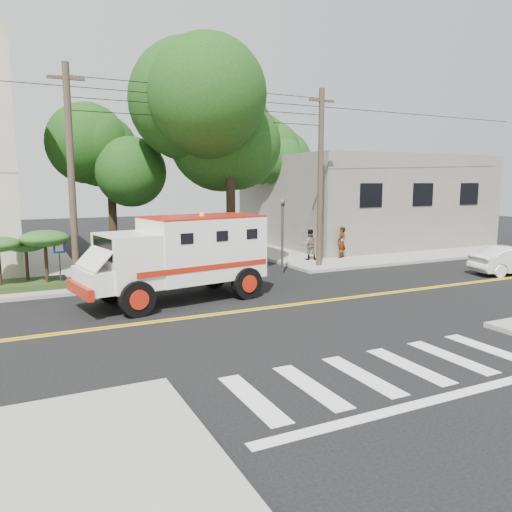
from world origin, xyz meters
TOP-DOWN VIEW (x-y plane):
  - ground at (0.00, 0.00)m, footprint 100.00×100.00m
  - sidewalk_ne at (13.50, 13.50)m, footprint 17.00×17.00m
  - building_right at (15.00, 14.00)m, footprint 14.00×12.00m
  - utility_pole_left at (-5.60, 6.00)m, footprint 0.28×0.28m
  - utility_pole_right at (6.30, 6.20)m, footprint 0.28×0.28m
  - tree_main at (1.94, 6.21)m, footprint 6.08×5.70m
  - tree_left at (-2.68, 11.79)m, footprint 4.48×4.20m
  - tree_right at (8.84, 15.77)m, footprint 4.80×4.50m
  - traffic_signal at (3.80, 5.60)m, footprint 0.15×0.18m
  - accessibility_sign at (-6.20, 6.17)m, footprint 0.45×0.10m
  - palm_planter at (-7.44, 6.62)m, footprint 3.52×2.63m
  - armored_truck at (-2.23, 2.48)m, footprint 7.24×3.74m
  - pedestrian_a at (8.86, 7.80)m, footprint 0.76×0.71m
  - pedestrian_b at (6.85, 7.99)m, footprint 1.00×0.89m

SIDE VIEW (x-z plane):
  - ground at x=0.00m, z-range 0.00..0.00m
  - sidewalk_ne at x=13.50m, z-range 0.00..0.15m
  - pedestrian_b at x=6.85m, z-range 0.15..1.84m
  - pedestrian_a at x=8.86m, z-range 0.15..1.90m
  - accessibility_sign at x=-6.20m, z-range 0.35..2.38m
  - palm_planter at x=-7.44m, z-range 0.47..2.82m
  - armored_truck at x=-2.23m, z-range 0.22..3.37m
  - traffic_signal at x=3.80m, z-range 0.43..4.03m
  - building_right at x=15.00m, z-range 0.15..6.15m
  - utility_pole_left at x=-5.60m, z-range 0.00..9.00m
  - utility_pole_right at x=6.30m, z-range 0.00..9.00m
  - tree_left at x=-2.68m, z-range 1.88..9.58m
  - tree_right at x=8.84m, z-range 1.99..10.19m
  - tree_main at x=1.94m, z-range 2.27..12.12m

